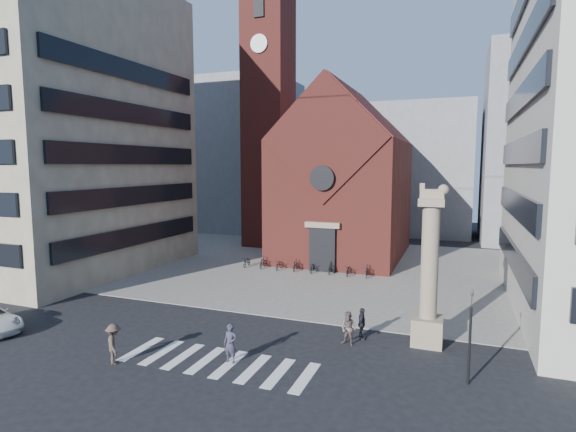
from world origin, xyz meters
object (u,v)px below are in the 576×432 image
Objects in this scene: lion_column at (429,282)px; pedestrian_0 at (230,343)px; traffic_light at (470,334)px; pedestrian_1 at (349,329)px; scooter_0 at (247,262)px; pedestrian_2 at (362,324)px.

lion_column is 10.85m from pedestrian_0.
traffic_light reaches higher than pedestrian_0.
traffic_light is 6.52m from pedestrian_1.
pedestrian_1 is 20.03m from scooter_0.
pedestrian_2 is at bearing -170.63° from lion_column.
scooter_0 is (-17.28, 13.28, -2.95)m from lion_column.
pedestrian_1 is 1.05× the size of scooter_0.
traffic_light reaches higher than pedestrian_1.
lion_column is 4.62m from traffic_light.
pedestrian_0 reaches higher than pedestrian_1.
scooter_0 is at bearing 142.45° from lion_column.
pedestrian_0 is at bearing -170.65° from traffic_light.
lion_column is at bearing -84.51° from pedestrian_2.
lion_column is at bearing 116.46° from traffic_light.
scooter_0 is at bearing 41.09° from pedestrian_2.
lion_column is 4.86× the size of pedestrian_2.
lion_column reaches higher than traffic_light.
traffic_light is 2.41× the size of pedestrian_2.
pedestrian_0 is (-10.83, -1.78, -1.32)m from traffic_light.
pedestrian_1 is at bearing 151.61° from pedestrian_2.
traffic_light is 2.22× the size of pedestrian_0.
lion_column reaches higher than scooter_0.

